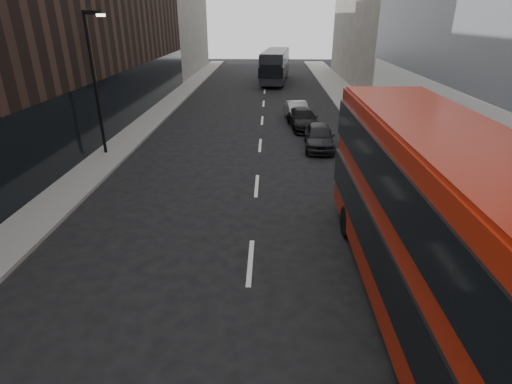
# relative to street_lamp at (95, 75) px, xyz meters

# --- Properties ---
(sidewalk_right) EXTENTS (3.00, 80.00, 0.15)m
(sidewalk_right) POSITION_rel_street_lamp_xyz_m (15.72, 7.00, -4.11)
(sidewalk_right) COLOR slate
(sidewalk_right) RESTS_ON ground
(sidewalk_left) EXTENTS (2.00, 80.00, 0.15)m
(sidewalk_left) POSITION_rel_street_lamp_xyz_m (0.22, 7.00, -4.11)
(sidewalk_left) COLOR slate
(sidewalk_left) RESTS_ON ground
(building_left_mid) EXTENTS (5.00, 24.00, 14.00)m
(building_left_mid) POSITION_rel_street_lamp_xyz_m (-3.28, 12.00, 2.82)
(building_left_mid) COLOR black
(building_left_mid) RESTS_ON ground
(building_left_far) EXTENTS (5.00, 20.00, 13.00)m
(building_left_far) POSITION_rel_street_lamp_xyz_m (-3.28, 34.00, 2.32)
(building_left_far) COLOR #625C56
(building_left_far) RESTS_ON ground
(street_lamp) EXTENTS (1.06, 0.22, 7.00)m
(street_lamp) POSITION_rel_street_lamp_xyz_m (0.00, 0.00, 0.00)
(street_lamp) COLOR black
(street_lamp) RESTS_ON sidewalk_left
(red_bus) EXTENTS (2.80, 11.75, 4.73)m
(red_bus) POSITION_rel_street_lamp_xyz_m (12.63, -11.94, -1.56)
(red_bus) COLOR maroon
(red_bus) RESTS_ON ground
(grey_bus) EXTENTS (3.52, 10.76, 3.42)m
(grey_bus) POSITION_rel_street_lamp_xyz_m (9.30, 25.84, -2.35)
(grey_bus) COLOR black
(grey_bus) RESTS_ON ground
(car_a) EXTENTS (1.85, 4.11, 1.37)m
(car_a) POSITION_rel_street_lamp_xyz_m (11.58, 1.66, -3.50)
(car_a) COLOR black
(car_a) RESTS_ON ground
(car_b) EXTENTS (1.93, 4.18, 1.33)m
(car_b) POSITION_rel_street_lamp_xyz_m (10.69, 8.00, -3.52)
(car_b) COLOR gray
(car_b) RESTS_ON ground
(car_c) EXTENTS (2.28, 4.54, 1.26)m
(car_c) POSITION_rel_street_lamp_xyz_m (10.99, 6.00, -3.55)
(car_c) COLOR black
(car_c) RESTS_ON ground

